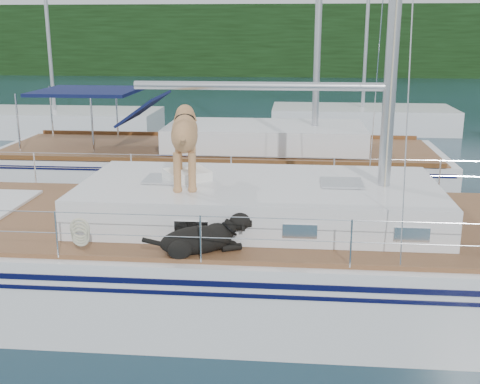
# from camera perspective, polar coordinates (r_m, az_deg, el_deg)

# --- Properties ---
(ground) EXTENTS (120.00, 120.00, 0.00)m
(ground) POSITION_cam_1_polar(r_m,az_deg,el_deg) (9.52, -3.15, -9.58)
(ground) COLOR black
(ground) RESTS_ON ground
(tree_line) EXTENTS (90.00, 3.00, 6.00)m
(tree_line) POSITION_cam_1_polar(r_m,az_deg,el_deg) (53.57, 3.99, 14.12)
(tree_line) COLOR black
(tree_line) RESTS_ON ground
(shore_bank) EXTENTS (92.00, 1.00, 1.20)m
(shore_bank) POSITION_cam_1_polar(r_m,az_deg,el_deg) (54.86, 3.97, 11.64)
(shore_bank) COLOR #595147
(shore_bank) RESTS_ON ground
(main_sailboat) EXTENTS (12.00, 3.84, 14.01)m
(main_sailboat) POSITION_cam_1_polar(r_m,az_deg,el_deg) (9.23, -2.68, -5.76)
(main_sailboat) COLOR white
(main_sailboat) RESTS_ON ground
(neighbor_sailboat) EXTENTS (11.00, 3.50, 13.30)m
(neighbor_sailboat) POSITION_cam_1_polar(r_m,az_deg,el_deg) (15.06, -1.76, 2.30)
(neighbor_sailboat) COLOR white
(neighbor_sailboat) RESTS_ON ground
(bg_boat_west) EXTENTS (8.00, 3.00, 11.65)m
(bg_boat_west) POSITION_cam_1_polar(r_m,az_deg,el_deg) (24.64, -17.09, 6.28)
(bg_boat_west) COLOR white
(bg_boat_west) RESTS_ON ground
(bg_boat_center) EXTENTS (7.20, 3.00, 11.65)m
(bg_boat_center) POSITION_cam_1_polar(r_m,az_deg,el_deg) (24.94, 11.49, 6.76)
(bg_boat_center) COLOR white
(bg_boat_center) RESTS_ON ground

